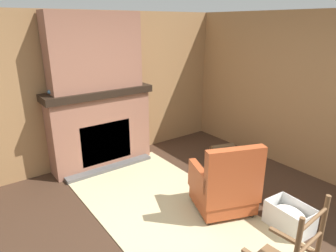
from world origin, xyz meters
The scene contains 12 objects.
ground_plane centered at (0.00, 0.00, 0.00)m, with size 14.00×14.00×0.00m, color #3D281C.
wood_panel_wall_left centered at (-2.51, 0.00, 1.25)m, with size 0.06×5.56×2.50m.
wood_panel_wall_back centered at (0.03, 2.51, 1.25)m, with size 5.56×0.09×2.50m.
fireplace_hearth centered at (-2.26, 0.00, 0.65)m, with size 0.61×1.75×1.31m.
chimney_breast centered at (-2.28, 0.00, 1.89)m, with size 0.36×1.45×1.17m.
area_rug centered at (-0.37, 0.10, 0.01)m, with size 3.59×1.66×0.01m.
armchair centered at (-0.08, 0.66, 0.35)m, with size 0.88×0.91×0.97m.
firewood_stack centered at (-1.16, 1.75, 0.11)m, with size 0.59×0.55×0.30m.
laundry_basket centered at (0.62, 1.03, 0.16)m, with size 0.53×0.39×0.31m.
oil_lamp_vase centered at (-2.32, -0.69, 1.40)m, with size 0.13×0.13×0.24m.
storage_case centered at (-2.32, 0.56, 1.38)m, with size 0.13×0.21×0.15m.
decorative_plate_on_mantel centered at (-2.34, -0.12, 1.43)m, with size 0.07×0.25×0.25m.
Camera 1 is at (2.15, -1.88, 2.32)m, focal length 32.00 mm.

